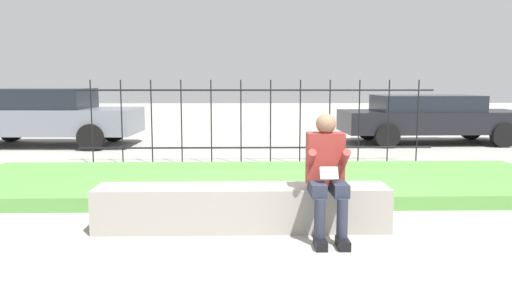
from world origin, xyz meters
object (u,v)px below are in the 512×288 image
(car_parked_left, at_px, (45,116))
(person_seated_reader, at_px, (327,170))
(car_parked_right, at_px, (431,117))
(stone_bench, at_px, (242,210))

(car_parked_left, bearing_deg, person_seated_reader, -50.14)
(person_seated_reader, height_order, car_parked_left, car_parked_left)
(car_parked_left, bearing_deg, car_parked_right, 3.38)
(stone_bench, bearing_deg, person_seated_reader, -18.52)
(person_seated_reader, xyz_separation_m, car_parked_left, (-5.76, 7.37, 0.05))
(person_seated_reader, bearing_deg, stone_bench, 161.48)
(car_parked_right, xyz_separation_m, car_parked_left, (-9.68, -0.26, 0.08))
(car_parked_right, bearing_deg, stone_bench, -124.72)
(person_seated_reader, bearing_deg, car_parked_left, 128.02)
(car_parked_right, distance_m, car_parked_left, 9.69)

